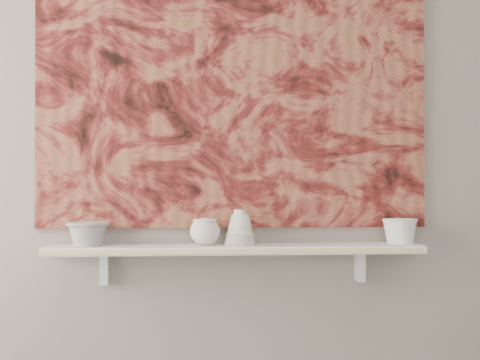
{
  "coord_description": "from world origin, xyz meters",
  "views": [
    {
      "loc": [
        -0.18,
        -0.98,
        1.15
      ],
      "look_at": [
        0.02,
        1.49,
        1.17
      ],
      "focal_mm": 50.0,
      "sensor_mm": 36.0,
      "label": 1
    }
  ],
  "objects": [
    {
      "name": "shelf_stripe",
      "position": [
        0.0,
        1.41,
        0.92
      ],
      "size": [
        1.4,
        0.01,
        0.02
      ],
      "primitive_type": "cube",
      "color": "beige",
      "rests_on": "shelf"
    },
    {
      "name": "shelf",
      "position": [
        0.0,
        1.51,
        0.92
      ],
      "size": [
        1.4,
        0.18,
        0.03
      ],
      "primitive_type": "cube",
      "color": "silver",
      "rests_on": "wall_back"
    },
    {
      "name": "cup_cream",
      "position": [
        -0.11,
        1.51,
        0.98
      ],
      "size": [
        0.11,
        0.11,
        0.1
      ],
      "primitive_type": null,
      "rotation": [
        0.0,
        0.0,
        0.01
      ],
      "color": "silver",
      "rests_on": "shelf"
    },
    {
      "name": "painting",
      "position": [
        0.0,
        1.59,
        1.54
      ],
      "size": [
        1.5,
        0.02,
        1.1
      ],
      "primitive_type": "cube",
      "color": "maroon",
      "rests_on": "wall_back"
    },
    {
      "name": "bowl_grey",
      "position": [
        -0.54,
        1.51,
        0.98
      ],
      "size": [
        0.19,
        0.19,
        0.09
      ],
      "primitive_type": null,
      "rotation": [
        0.0,
        0.0,
        0.21
      ],
      "color": "gray",
      "rests_on": "shelf"
    },
    {
      "name": "bell_vessel",
      "position": [
        0.02,
        1.51,
        1.0
      ],
      "size": [
        0.16,
        0.16,
        0.13
      ],
      "primitive_type": null,
      "rotation": [
        0.0,
        0.0,
        0.41
      ],
      "color": "white",
      "rests_on": "shelf"
    },
    {
      "name": "bracket_right",
      "position": [
        0.49,
        1.57,
        0.84
      ],
      "size": [
        0.03,
        0.06,
        0.12
      ],
      "primitive_type": "cube",
      "color": "silver",
      "rests_on": "wall_back"
    },
    {
      "name": "bowl_white",
      "position": [
        0.63,
        1.51,
        0.98
      ],
      "size": [
        0.15,
        0.15,
        0.1
      ],
      "primitive_type": null,
      "rotation": [
        0.0,
        0.0,
        0.14
      ],
      "color": "silver",
      "rests_on": "shelf"
    },
    {
      "name": "house_motif",
      "position": [
        0.45,
        1.57,
        1.23
      ],
      "size": [
        0.09,
        0.0,
        0.08
      ],
      "primitive_type": "cube",
      "color": "black",
      "rests_on": "painting"
    },
    {
      "name": "bracket_left",
      "position": [
        -0.49,
        1.57,
        0.84
      ],
      "size": [
        0.03,
        0.06,
        0.12
      ],
      "primitive_type": "cube",
      "color": "silver",
      "rests_on": "wall_back"
    },
    {
      "name": "wall_back",
      "position": [
        0.0,
        1.6,
        1.35
      ],
      "size": [
        3.6,
        0.0,
        3.6
      ],
      "primitive_type": "plane",
      "rotation": [
        1.57,
        0.0,
        0.0
      ],
      "color": "gray",
      "rests_on": "floor"
    }
  ]
}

